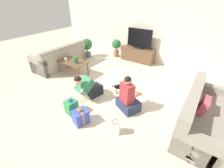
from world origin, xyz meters
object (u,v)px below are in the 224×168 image
at_px(coffee_table, 72,62).
at_px(dog, 122,87).
at_px(sofa_right, 203,117).
at_px(gift_box_b, 71,107).
at_px(tabletop_plant, 76,59).
at_px(sofa_left, 61,59).
at_px(mug, 66,59).
at_px(tv, 139,40).
at_px(potted_plant_back_left, 116,46).
at_px(gift_box_a, 81,117).
at_px(tv_console, 138,55).
at_px(gift_bag_a, 115,127).
at_px(potted_plant_corner_left, 87,46).
at_px(person_kneeling, 88,87).
at_px(person_sitting, 128,98).

distance_m(coffee_table, dog, 2.01).
distance_m(sofa_right, gift_box_b, 2.81).
bearing_deg(tabletop_plant, dog, -1.15).
height_order(sofa_left, dog, sofa_left).
xyz_separation_m(sofa_left, mug, (0.65, -0.26, 0.22)).
bearing_deg(mug, tv, 57.08).
bearing_deg(coffee_table, potted_plant_back_left, 81.96).
relative_size(gift_box_a, mug, 3.21).
xyz_separation_m(sofa_left, tabletop_plant, (1.08, -0.21, 0.30)).
height_order(sofa_left, tv_console, sofa_left).
xyz_separation_m(sofa_right, gift_bag_a, (-1.38, -1.11, -0.14)).
bearing_deg(dog, potted_plant_corner_left, 28.77).
bearing_deg(sofa_left, gift_box_a, 57.98).
xyz_separation_m(person_kneeling, mug, (-1.57, 0.67, 0.18)).
distance_m(potted_plant_corner_left, tabletop_plant, 1.77).
relative_size(coffee_table, gift_bag_a, 3.44).
height_order(person_kneeling, tabletop_plant, person_kneeling).
bearing_deg(dog, sofa_right, -125.89).
distance_m(coffee_table, tv, 2.65).
height_order(person_kneeling, gift_box_a, person_kneeling).
bearing_deg(sofa_right, dog, 85.65).
height_order(dog, mug, mug).
distance_m(sofa_left, person_kneeling, 2.40).
xyz_separation_m(tv, tabletop_plant, (-1.09, -2.29, -0.28)).
bearing_deg(dog, gift_box_a, 142.03).
xyz_separation_m(potted_plant_back_left, dog, (1.69, -2.28, -0.26)).
bearing_deg(sofa_right, sofa_left, 85.34).
relative_size(gift_box_b, gift_bag_a, 1.26).
xyz_separation_m(gift_box_b, gift_bag_a, (1.17, 0.07, -0.02)).
distance_m(tv_console, potted_plant_back_left, 1.03).
bearing_deg(person_kneeling, sofa_left, 168.87).
height_order(gift_box_b, mug, mug).
bearing_deg(tabletop_plant, gift_box_b, -48.61).
bearing_deg(person_sitting, gift_bag_a, 127.08).
bearing_deg(person_kneeling, sofa_right, 23.09).
bearing_deg(potted_plant_corner_left, sofa_left, -96.41).
height_order(sofa_right, potted_plant_corner_left, sofa_right).
height_order(sofa_right, tabletop_plant, sofa_right).
bearing_deg(potted_plant_back_left, mug, -102.56).
bearing_deg(person_sitting, gift_box_b, 65.51).
height_order(person_sitting, gift_bag_a, person_sitting).
xyz_separation_m(tv_console, potted_plant_corner_left, (-2.02, -0.79, 0.21)).
relative_size(tv_console, tv, 1.34).
height_order(sofa_right, person_sitting, person_sitting).
xyz_separation_m(tv_console, tv, (0.00, 0.00, 0.60)).
height_order(potted_plant_back_left, dog, potted_plant_back_left).
distance_m(person_sitting, tabletop_plant, 2.28).
height_order(tv, gift_box_b, tv).
height_order(sofa_left, potted_plant_back_left, sofa_left).
bearing_deg(sofa_left, coffee_table, 78.40).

